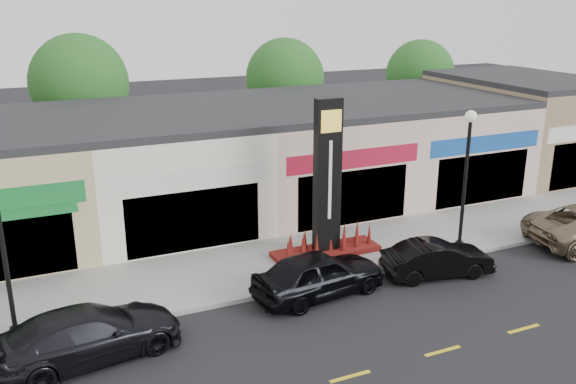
# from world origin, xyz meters

# --- Properties ---
(ground) EXTENTS (120.00, 120.00, 0.00)m
(ground) POSITION_xyz_m (0.00, 0.00, 0.00)
(ground) COLOR black
(ground) RESTS_ON ground
(sidewalk) EXTENTS (52.00, 4.30, 0.15)m
(sidewalk) POSITION_xyz_m (0.00, 4.35, 0.07)
(sidewalk) COLOR gray
(sidewalk) RESTS_ON ground
(curb) EXTENTS (52.00, 0.20, 0.15)m
(curb) POSITION_xyz_m (0.00, 2.10, 0.07)
(curb) COLOR gray
(curb) RESTS_ON ground
(shop_cream) EXTENTS (7.00, 10.01, 4.80)m
(shop_cream) POSITION_xyz_m (-1.50, 11.47, 2.40)
(shop_cream) COLOR silver
(shop_cream) RESTS_ON ground
(shop_pink_w) EXTENTS (7.00, 10.01, 4.80)m
(shop_pink_w) POSITION_xyz_m (5.50, 11.47, 2.40)
(shop_pink_w) COLOR #C5A596
(shop_pink_w) RESTS_ON ground
(shop_pink_e) EXTENTS (7.00, 10.01, 4.80)m
(shop_pink_e) POSITION_xyz_m (12.50, 11.47, 2.40)
(shop_pink_e) COLOR #C5A596
(shop_pink_e) RESTS_ON ground
(shop_tan) EXTENTS (7.00, 10.01, 5.30)m
(shop_tan) POSITION_xyz_m (19.50, 11.48, 2.65)
(shop_tan) COLOR #927C55
(shop_tan) RESTS_ON ground
(tree_rear_west) EXTENTS (5.20, 5.20, 7.83)m
(tree_rear_west) POSITION_xyz_m (-4.00, 19.50, 5.22)
(tree_rear_west) COLOR #382619
(tree_rear_west) RESTS_ON ground
(tree_rear_mid) EXTENTS (4.80, 4.80, 7.29)m
(tree_rear_mid) POSITION_xyz_m (8.00, 19.50, 4.88)
(tree_rear_mid) COLOR #382619
(tree_rear_mid) RESTS_ON ground
(tree_rear_east) EXTENTS (4.60, 4.60, 6.94)m
(tree_rear_east) POSITION_xyz_m (18.00, 19.50, 4.63)
(tree_rear_east) COLOR #382619
(tree_rear_east) RESTS_ON ground
(lamp_west_near) EXTENTS (0.44, 0.44, 5.47)m
(lamp_west_near) POSITION_xyz_m (-8.00, 2.50, 3.48)
(lamp_west_near) COLOR black
(lamp_west_near) RESTS_ON sidewalk
(lamp_east_near) EXTENTS (0.44, 0.44, 5.47)m
(lamp_east_near) POSITION_xyz_m (8.00, 2.50, 3.48)
(lamp_east_near) COLOR black
(lamp_east_near) RESTS_ON sidewalk
(pylon_sign) EXTENTS (4.20, 1.30, 6.00)m
(pylon_sign) POSITION_xyz_m (3.00, 4.20, 2.27)
(pylon_sign) COLOR #59150F
(pylon_sign) RESTS_ON sidewalk
(car_dark_sedan) EXTENTS (2.89, 5.40, 1.49)m
(car_dark_sedan) POSITION_xyz_m (-6.15, 0.71, 0.74)
(car_dark_sedan) COLOR black
(car_dark_sedan) RESTS_ON ground
(car_black_sedan) EXTENTS (2.44, 4.79, 1.56)m
(car_black_sedan) POSITION_xyz_m (1.32, 1.48, 0.78)
(car_black_sedan) COLOR black
(car_black_sedan) RESTS_ON ground
(car_black_conv) EXTENTS (2.03, 4.12, 1.30)m
(car_black_conv) POSITION_xyz_m (5.88, 1.12, 0.65)
(car_black_conv) COLOR black
(car_black_conv) RESTS_ON ground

